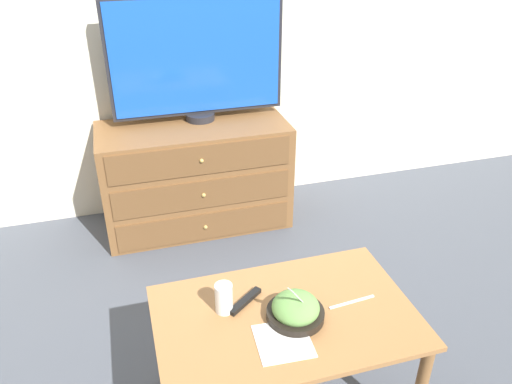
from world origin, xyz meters
TOP-DOWN VIEW (x-y plane):
  - ground_plane at (0.00, 0.00)m, footprint 12.00×12.00m
  - wall_back at (0.00, 0.03)m, footprint 12.00×0.05m
  - dresser at (-0.01, -0.27)m, footprint 1.11×0.50m
  - tv at (0.05, -0.18)m, footprint 1.00×0.17m
  - coffee_table at (0.07, -1.72)m, footprint 0.93×0.59m
  - takeout_bowl at (0.09, -1.74)m, footprint 0.21×0.21m
  - drink_cup at (-0.14, -1.64)m, footprint 0.06×0.06m
  - napkin at (0.02, -1.84)m, footprint 0.19×0.19m
  - knife at (0.32, -1.73)m, footprint 0.19×0.03m
  - remote_control at (-0.06, -1.62)m, footprint 0.15×0.12m

SIDE VIEW (x-z plane):
  - ground_plane at x=0.00m, z-range 0.00..0.00m
  - dresser at x=-0.01m, z-range 0.00..0.65m
  - coffee_table at x=0.07m, z-range 0.17..0.65m
  - napkin at x=0.02m, z-range 0.48..0.48m
  - knife at x=0.32m, z-range 0.48..0.48m
  - remote_control at x=-0.06m, z-range 0.48..0.50m
  - takeout_bowl at x=0.09m, z-range 0.43..0.60m
  - drink_cup at x=-0.14m, z-range 0.47..0.59m
  - tv at x=0.05m, z-range 0.66..1.37m
  - wall_back at x=0.00m, z-range 0.00..2.60m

